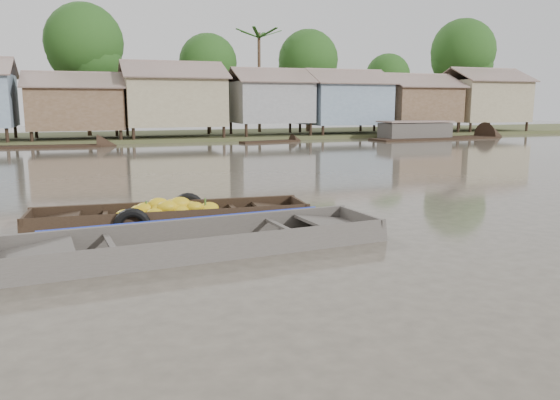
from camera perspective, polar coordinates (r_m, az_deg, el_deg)
name	(u,v)px	position (r m, az deg, el deg)	size (l,w,h in m)	color
ground	(300,248)	(9.78, 2.08, -5.05)	(120.00, 120.00, 0.00)	#4C453A
riverbank	(175,96)	(41.15, -10.91, 10.64)	(120.00, 12.47, 10.22)	#384723
banana_boat	(168,217)	(11.81, -11.63, -1.76)	(5.89, 1.82, 0.82)	black
viewer_boat	(204,247)	(9.80, -7.97, -4.87)	(6.77, 2.25, 0.54)	#45403B
distant_boats	(366,138)	(37.40, 8.94, 6.38)	(45.70, 15.62, 1.38)	black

